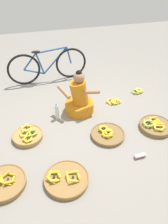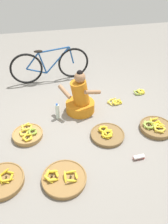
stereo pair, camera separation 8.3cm
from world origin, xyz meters
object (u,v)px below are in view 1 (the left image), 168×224
(banana_basket_near_bicycle, at_px, (107,134))
(bicycle_leaning, at_px, (48,66))
(vendor_woman_front, at_px, (79,99))
(packet_carton_stack, at_px, (140,156))
(banana_basket_near_vendor, at_px, (155,126))
(banana_basket_back_right, at_px, (4,183))
(water_bottle, at_px, (57,112))
(loose_bananas_mid_left, at_px, (138,91))
(banana_basket_back_center, at_px, (28,135))
(banana_basket_front_center, at_px, (66,179))
(loose_bananas_back_left, at_px, (114,101))

(banana_basket_near_bicycle, bearing_deg, bicycle_leaning, 108.37)
(vendor_woman_front, height_order, packet_carton_stack, vendor_woman_front)
(banana_basket_near_vendor, bearing_deg, banana_basket_back_right, -168.11)
(bicycle_leaning, height_order, water_bottle, bicycle_leaning)
(bicycle_leaning, bearing_deg, loose_bananas_mid_left, -28.66)
(banana_basket_back_center, relative_size, banana_basket_front_center, 0.82)
(packet_carton_stack, bearing_deg, banana_basket_back_center, 152.27)
(vendor_woman_front, height_order, bicycle_leaning, vendor_woman_front)
(banana_basket_near_vendor, distance_m, banana_basket_near_bicycle, 0.83)
(water_bottle, bearing_deg, loose_bananas_back_left, 10.42)
(banana_basket_back_right, xyz_separation_m, loose_bananas_back_left, (2.00, 1.37, -0.02))
(bicycle_leaning, height_order, packet_carton_stack, bicycle_leaning)
(vendor_woman_front, distance_m, loose_bananas_back_left, 0.75)
(banana_basket_back_center, relative_size, loose_bananas_mid_left, 1.85)
(banana_basket_front_center, xyz_separation_m, loose_bananas_back_left, (1.23, 1.51, -0.01))
(banana_basket_front_center, distance_m, water_bottle, 1.31)
(banana_basket_near_vendor, bearing_deg, banana_basket_front_center, -158.44)
(banana_basket_back_center, distance_m, packet_carton_stack, 1.74)
(bicycle_leaning, xyz_separation_m, loose_bananas_mid_left, (1.72, -0.94, -0.33))
(banana_basket_front_center, height_order, loose_bananas_back_left, banana_basket_front_center)
(vendor_woman_front, distance_m, loose_bananas_mid_left, 1.38)
(loose_bananas_mid_left, bearing_deg, banana_basket_near_bicycle, -134.34)
(banana_basket_back_center, height_order, loose_bananas_back_left, banana_basket_back_center)
(banana_basket_near_vendor, height_order, banana_basket_near_bicycle, banana_basket_near_vendor)
(banana_basket_back_center, bearing_deg, banana_basket_near_bicycle, -12.44)
(vendor_woman_front, relative_size, loose_bananas_mid_left, 3.14)
(vendor_woman_front, distance_m, packet_carton_stack, 1.44)
(banana_basket_back_center, bearing_deg, bicycle_leaning, 71.96)
(packet_carton_stack, bearing_deg, water_bottle, 130.85)
(vendor_woman_front, height_order, banana_basket_front_center, vendor_woman_front)
(vendor_woman_front, xyz_separation_m, banana_basket_near_vendor, (1.11, -0.78, -0.21))
(banana_basket_front_center, distance_m, packet_carton_stack, 1.11)
(banana_basket_near_vendor, xyz_separation_m, packet_carton_stack, (-0.53, -0.52, -0.02))
(banana_basket_back_center, height_order, banana_basket_near_bicycle, banana_basket_back_center)
(packet_carton_stack, bearing_deg, banana_basket_front_center, -173.38)
(banana_basket_back_right, bearing_deg, loose_bananas_back_left, 34.40)
(vendor_woman_front, bearing_deg, banana_basket_near_bicycle, -69.78)
(banana_basket_near_bicycle, bearing_deg, loose_bananas_back_left, 63.09)
(banana_basket_near_bicycle, bearing_deg, banana_basket_near_vendor, -1.51)
(banana_basket_front_center, height_order, packet_carton_stack, banana_basket_front_center)
(banana_basket_front_center, bearing_deg, vendor_woman_front, 69.96)
(bicycle_leaning, height_order, loose_bananas_back_left, bicycle_leaning)
(loose_bananas_back_left, xyz_separation_m, loose_bananas_mid_left, (0.62, 0.23, -0.00))
(loose_bananas_mid_left, bearing_deg, banana_basket_back_center, -160.67)
(banana_basket_near_vendor, height_order, water_bottle, water_bottle)
(banana_basket_near_bicycle, xyz_separation_m, packet_carton_stack, (0.31, -0.54, -0.01))
(packet_carton_stack, bearing_deg, banana_basket_back_right, 179.74)
(bicycle_leaning, distance_m, loose_bananas_mid_left, 1.98)
(banana_basket_back_center, xyz_separation_m, banana_basket_near_vendor, (2.07, -0.29, -0.00))
(vendor_woman_front, relative_size, banana_basket_front_center, 1.39)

